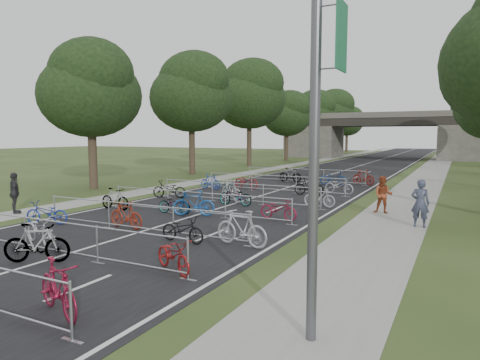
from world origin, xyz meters
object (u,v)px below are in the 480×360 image
at_px(lamppost, 317,95).
at_px(pedestrian_a, 420,203).
at_px(pedestrian_b, 383,195).
at_px(overpass_bridge, 386,136).
at_px(pedestrian_c, 15,193).

relative_size(lamppost, pedestrian_a, 4.32).
bearing_deg(pedestrian_b, overpass_bridge, 99.55).
xyz_separation_m(pedestrian_b, pedestrian_c, (-15.06, -7.84, 0.09)).
xyz_separation_m(pedestrian_a, pedestrian_b, (-1.77, 2.43, -0.08)).
relative_size(lamppost, pedestrian_b, 4.74).
relative_size(overpass_bridge, pedestrian_a, 16.33).
distance_m(overpass_bridge, pedestrian_b, 50.25).
relative_size(overpass_bridge, pedestrian_b, 17.91).
height_order(lamppost, pedestrian_c, lamppost).
relative_size(pedestrian_b, pedestrian_c, 0.91).
distance_m(lamppost, pedestrian_a, 11.47).
bearing_deg(pedestrian_a, lamppost, 87.56).
bearing_deg(overpass_bridge, lamppost, -82.47).
xyz_separation_m(lamppost, pedestrian_c, (-15.96, 5.53, -3.33)).
bearing_deg(pedestrian_b, pedestrian_a, -52.92).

